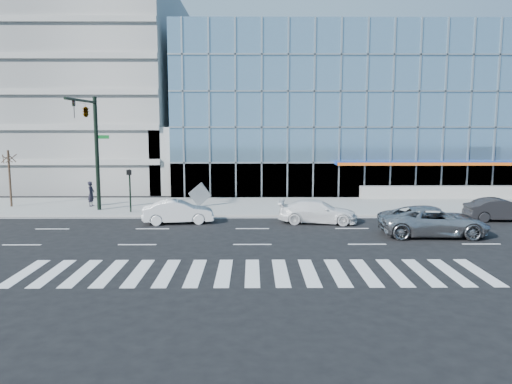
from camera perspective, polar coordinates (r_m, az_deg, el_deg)
ground at (r=30.04m, az=-0.42°, el=-4.21°), size 160.00×160.00×0.00m
sidewalk at (r=37.89m, az=-0.43°, el=-1.61°), size 120.00×8.00×0.15m
theatre_building at (r=57.16m, az=13.91°, el=8.76°), size 42.00×26.00×15.00m
parking_garage at (r=59.02m, az=-20.63°, el=10.89°), size 24.00×24.00×20.00m
ramp_block at (r=47.88m, az=-7.65°, el=3.79°), size 6.00×8.00×6.00m
tower_backdrop at (r=105.34m, az=-17.78°, el=17.05°), size 14.00×14.00×48.00m
traffic_signal at (r=35.70m, az=-18.53°, el=7.24°), size 1.14×5.74×8.00m
ped_signal_post at (r=35.61m, az=-14.24°, el=0.91°), size 0.30×0.33×3.00m
street_tree_near at (r=41.12m, az=-26.44°, el=3.51°), size 1.10×1.10×4.23m
silver_suv at (r=29.69m, az=19.61°, el=-3.17°), size 6.08×2.97×1.66m
white_suv at (r=31.94m, az=7.06°, el=-2.24°), size 5.21×2.64×1.45m
white_sedan at (r=31.96m, az=-8.88°, el=-2.25°), size 4.61×2.14×1.46m
dark_sedan at (r=36.08m, az=26.19°, el=-1.82°), size 4.48×1.69×1.46m
pedestrian at (r=39.21m, az=-18.32°, el=-0.20°), size 0.51×0.72×1.87m
tilted_panel at (r=37.23m, az=-6.43°, el=-0.29°), size 1.64×0.90×1.82m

